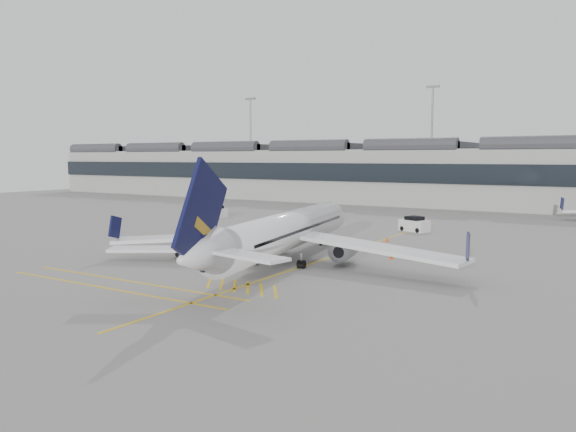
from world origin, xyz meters
The scene contains 18 objects.
ground centered at (0.00, 0.00, 0.00)m, with size 220.00×220.00×0.00m, color gray.
terminal centered at (0.00, 71.93, 6.14)m, with size 200.00×20.45×12.40m.
light_masts centered at (-1.67, 86.00, 14.49)m, with size 113.00×0.60×25.45m.
apron_markings centered at (10.00, 10.00, 0.01)m, with size 0.25×60.00×0.01m, color gold.
airliner_main centered at (7.83, 2.43, 2.80)m, with size 32.23×35.52×9.52m.
belt_loader centered at (2.46, 6.69, 0.61)m, with size 5.16×2.00×2.08m.
baggage_cart_a centered at (2.67, 7.34, 1.05)m, with size 2.01×1.72×1.97m.
baggage_cart_b centered at (1.81, 7.72, 1.07)m, with size 2.24×2.01×1.99m.
baggage_cart_c centered at (-3.72, 4.03, 0.96)m, with size 2.11×1.95×1.79m.
baggage_cart_d centered at (-4.82, 7.58, 0.94)m, with size 1.81×1.54×1.76m.
ramp_agent_a centered at (2.49, 5.87, 0.92)m, with size 0.67×0.44×1.84m, color orange.
ramp_agent_b centered at (3.11, 6.66, 0.96)m, with size 0.93×0.72×1.91m, color #EB580C.
pushback_tug centered at (-1.61, 0.49, 0.60)m, with size 2.52×1.66×1.35m.
safety_cone_nose centered at (10.94, 19.35, 0.29)m, with size 0.41×0.41×0.57m, color #F24C0A.
safety_cone_engine centered at (15.33, 9.35, 0.28)m, with size 0.41×0.41×0.56m, color #F24C0A.
service_van_left centered at (-22.00, 29.93, 0.81)m, with size 3.80×2.38×1.82m.
service_van_mid centered at (-7.32, 39.84, 0.92)m, with size 2.74×4.30×2.05m.
service_van_right centered at (10.56, 29.71, 0.87)m, with size 4.21×3.14×1.94m.
Camera 1 is at (34.14, -39.71, 9.50)m, focal length 35.00 mm.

